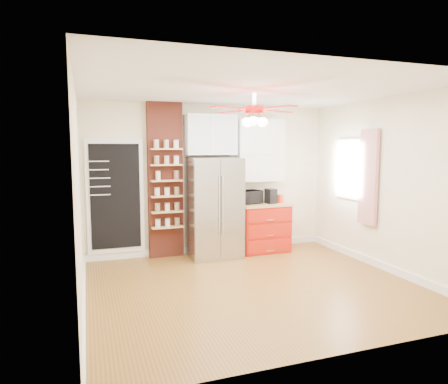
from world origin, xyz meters
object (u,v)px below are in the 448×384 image
object	(u,v)px
fridge	(214,208)
red_cabinet	(263,227)
canister_left	(280,199)
pantry_jar_oats	(158,176)
ceiling_fan	(254,110)
toaster_oven	(249,197)
coffee_maker	(271,196)

from	to	relation	value
fridge	red_cabinet	bearing A→B (deg)	2.95
canister_left	pantry_jar_oats	world-z (taller)	pantry_jar_oats
fridge	ceiling_fan	size ratio (longest dim) A/B	1.25
toaster_oven	pantry_jar_oats	size ratio (longest dim) A/B	3.09
canister_left	coffee_maker	bearing A→B (deg)	179.67
toaster_oven	canister_left	distance (m)	0.58
canister_left	pantry_jar_oats	bearing A→B (deg)	176.18
ceiling_fan	canister_left	xyz separation A→B (m)	(1.22, 1.61, -1.45)
pantry_jar_oats	canister_left	bearing A→B (deg)	-3.82
fridge	ceiling_fan	world-z (taller)	ceiling_fan
ceiling_fan	canister_left	distance (m)	2.48
fridge	toaster_oven	xyz separation A→B (m)	(0.70, 0.08, 0.15)
ceiling_fan	pantry_jar_oats	distance (m)	2.25
ceiling_fan	coffee_maker	bearing A→B (deg)	57.05
canister_left	fridge	bearing A→B (deg)	178.94
ceiling_fan	fridge	bearing A→B (deg)	91.76
red_cabinet	coffee_maker	xyz separation A→B (m)	(0.12, -0.07, 0.58)
red_cabinet	ceiling_fan	bearing A→B (deg)	-118.71
fridge	toaster_oven	size ratio (longest dim) A/B	3.93
fridge	pantry_jar_oats	xyz separation A→B (m)	(-0.95, 0.12, 0.57)
toaster_oven	pantry_jar_oats	world-z (taller)	pantry_jar_oats
fridge	pantry_jar_oats	distance (m)	1.12
ceiling_fan	canister_left	size ratio (longest dim) A/B	8.98
red_cabinet	coffee_maker	world-z (taller)	coffee_maker
red_cabinet	toaster_oven	distance (m)	0.63
toaster_oven	coffee_maker	distance (m)	0.41
red_cabinet	ceiling_fan	size ratio (longest dim) A/B	0.67
toaster_oven	canister_left	xyz separation A→B (m)	(0.57, -0.11, -0.05)
fridge	red_cabinet	distance (m)	1.06
coffee_maker	canister_left	size ratio (longest dim) A/B	1.75
fridge	coffee_maker	distance (m)	1.10
coffee_maker	ceiling_fan	bearing A→B (deg)	-131.96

